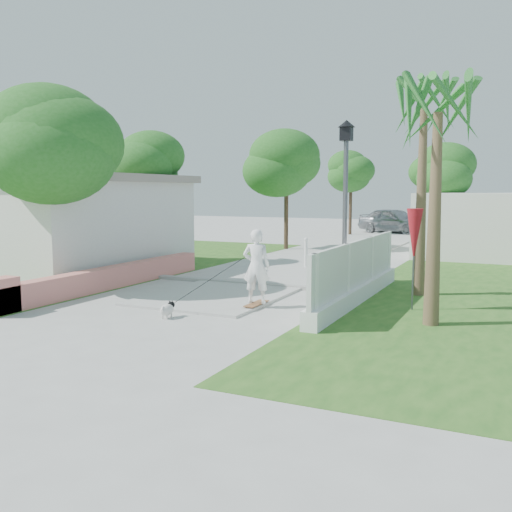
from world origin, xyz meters
The scene contains 21 objects.
ground centered at (0.00, 0.00, 0.00)m, with size 90.00×90.00×0.00m, color #B7B7B2.
path_strip centered at (0.00, 20.00, 0.03)m, with size 3.20×36.00×0.06m, color #B7B7B2.
curb centered at (0.00, 6.00, 0.05)m, with size 6.50×0.25×0.10m, color #999993.
grass_left centered at (-7.00, 8.00, 0.01)m, with size 8.00×20.00×0.01m, color #28591C.
pink_wall centered at (-3.30, 3.55, 0.31)m, with size 0.45×8.20×0.80m.
house_left centered at (-8.00, 6.00, 1.64)m, with size 8.40×7.40×3.23m.
lattice_fence centered at (3.40, 5.00, 0.54)m, with size 0.35×7.00×1.50m.
building_right centered at (6.00, 18.00, 1.30)m, with size 6.00×8.00×2.60m, color silver.
street_lamp centered at (2.90, 5.50, 2.43)m, with size 0.44×0.44×4.44m.
bollard centered at (0.20, 10.00, 0.58)m, with size 0.14×0.14×1.09m.
patio_umbrella centered at (4.80, 4.50, 1.69)m, with size 0.36×0.36×2.30m.
tree_left_near centered at (-4.48, 2.98, 3.82)m, with size 3.60×3.60×5.28m.
tree_left_mid centered at (-5.48, 8.48, 3.50)m, with size 3.20×3.20×4.85m.
tree_path_left centered at (-2.98, 15.98, 3.82)m, with size 3.40×3.40×5.23m.
tree_path_right centered at (3.22, 19.98, 3.49)m, with size 3.00×3.00×4.79m.
tree_path_far centered at (-2.78, 25.98, 3.82)m, with size 3.20×3.20×5.17m.
palm_far centered at (4.60, 6.50, 4.48)m, with size 1.80×1.80×5.30m.
palm_near centered at (5.40, 3.20, 3.95)m, with size 1.80×1.80×4.70m.
skateboarder centered at (0.90, 2.63, 0.78)m, with size 1.60×2.10×1.82m.
dog centered at (0.24, 1.47, 0.19)m, with size 0.25×0.52×0.35m.
parked_car centered at (-0.50, 28.04, 0.81)m, with size 1.91×4.74×1.61m, color #A3A7AB.
Camera 1 is at (7.02, -8.49, 2.69)m, focal length 40.00 mm.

